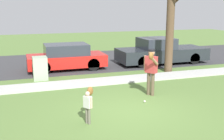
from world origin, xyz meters
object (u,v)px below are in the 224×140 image
(person_child, at_px, (89,101))
(baseball, at_px, (145,101))
(utility_cabinet, at_px, (40,68))
(street_tree_near, at_px, (171,12))
(person_adult, at_px, (151,67))
(parked_pickup_dark, at_px, (161,52))
(parked_hatchback_red, at_px, (66,57))

(person_child, xyz_separation_m, baseball, (2.24, 1.06, -0.62))
(utility_cabinet, relative_size, street_tree_near, 0.18)
(person_adult, relative_size, parked_pickup_dark, 0.33)
(parked_pickup_dark, bearing_deg, baseball, -122.32)
(parked_pickup_dark, bearing_deg, street_tree_near, -107.24)
(baseball, height_order, utility_cabinet, utility_cabinet)
(person_child, bearing_deg, parked_hatchback_red, 52.68)
(person_child, bearing_deg, baseball, -7.56)
(street_tree_near, bearing_deg, parked_hatchback_red, 156.13)
(street_tree_near, xyz_separation_m, parked_pickup_dark, (0.63, 2.04, -2.31))
(person_child, relative_size, utility_cabinet, 0.96)
(person_adult, relative_size, person_child, 1.73)
(baseball, distance_m, street_tree_near, 5.82)
(person_child, relative_size, parked_pickup_dark, 0.19)
(street_tree_near, bearing_deg, person_adult, -128.62)
(parked_hatchback_red, distance_m, parked_pickup_dark, 5.45)
(person_adult, xyz_separation_m, parked_pickup_dark, (3.24, 5.30, -0.41))
(utility_cabinet, distance_m, parked_hatchback_red, 2.26)
(person_child, distance_m, baseball, 2.55)
(baseball, xyz_separation_m, utility_cabinet, (-3.16, 4.36, 0.48))
(person_child, height_order, baseball, person_child)
(street_tree_near, bearing_deg, baseball, -128.65)
(street_tree_near, bearing_deg, parked_pickup_dark, 72.76)
(baseball, relative_size, utility_cabinet, 0.07)
(utility_cabinet, distance_m, street_tree_near, 6.77)
(person_child, height_order, utility_cabinet, utility_cabinet)
(baseball, distance_m, utility_cabinet, 5.40)
(person_child, height_order, street_tree_near, street_tree_near)
(utility_cabinet, xyz_separation_m, street_tree_near, (6.30, -0.43, 2.46))
(parked_pickup_dark, bearing_deg, person_adult, -121.43)
(street_tree_near, distance_m, parked_pickup_dark, 3.14)
(utility_cabinet, height_order, parked_hatchback_red, parked_hatchback_red)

